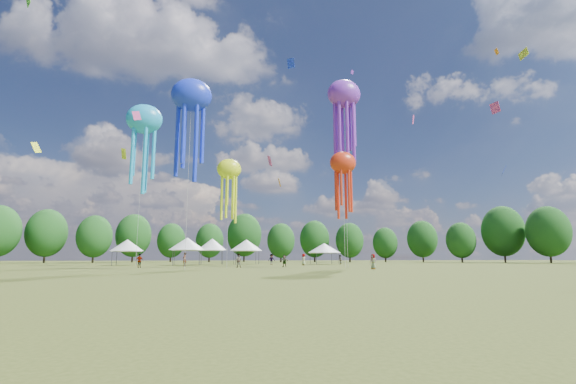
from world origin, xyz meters
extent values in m
plane|color=#384416|center=(0.00, 0.00, 0.00)|extent=(300.00, 300.00, 0.00)
imported|color=gray|center=(-2.44, 35.03, 0.82)|extent=(0.90, 0.76, 1.65)
imported|color=gray|center=(9.04, 48.56, 0.88)|extent=(0.83, 1.01, 1.77)
imported|color=gray|center=(16.98, 53.95, 0.81)|extent=(0.72, 0.87, 1.62)
imported|color=gray|center=(4.40, 51.40, 0.88)|extent=(1.15, 0.68, 1.76)
imported|color=gray|center=(-14.03, 37.78, 0.81)|extent=(1.03, 0.81, 1.63)
imported|color=gray|center=(3.87, 38.39, 0.76)|extent=(1.41, 1.19, 1.53)
imported|color=gray|center=(-9.03, 44.42, 0.94)|extent=(0.64, 0.80, 1.89)
imported|color=gray|center=(10.85, 26.13, 0.78)|extent=(0.85, 0.91, 1.56)
cylinder|color=#47474C|center=(-19.61, 50.14, 1.03)|extent=(0.08, 0.08, 2.06)
cylinder|color=#47474C|center=(-19.61, 53.58, 1.03)|extent=(0.08, 0.08, 2.06)
cylinder|color=#47474C|center=(-16.17, 50.14, 1.03)|extent=(0.08, 0.08, 2.06)
cylinder|color=#47474C|center=(-16.17, 53.58, 1.03)|extent=(0.08, 0.08, 2.06)
cube|color=silver|center=(-17.89, 51.86, 2.11)|extent=(3.84, 3.84, 0.10)
cone|color=silver|center=(-17.89, 51.86, 3.04)|extent=(4.99, 4.99, 1.76)
cylinder|color=#47474C|center=(-10.98, 49.83, 1.13)|extent=(0.08, 0.08, 2.26)
cylinder|color=#47474C|center=(-10.98, 53.76, 1.13)|extent=(0.08, 0.08, 2.26)
cylinder|color=#47474C|center=(-7.05, 49.83, 1.13)|extent=(0.08, 0.08, 2.26)
cylinder|color=#47474C|center=(-7.05, 53.76, 1.13)|extent=(0.08, 0.08, 2.26)
cube|color=silver|center=(-9.02, 51.79, 2.31)|extent=(4.33, 4.33, 0.10)
cone|color=silver|center=(-9.02, 51.79, 3.33)|extent=(5.63, 5.63, 1.94)
cylinder|color=#47474C|center=(-6.75, 55.58, 1.17)|extent=(0.08, 0.08, 2.33)
cylinder|color=#47474C|center=(-6.75, 59.08, 1.17)|extent=(0.08, 0.08, 2.33)
cylinder|color=#47474C|center=(-3.25, 55.58, 1.17)|extent=(0.08, 0.08, 2.33)
cylinder|color=#47474C|center=(-3.25, 59.08, 1.17)|extent=(0.08, 0.08, 2.33)
cube|color=silver|center=(-5.00, 57.33, 2.38)|extent=(3.90, 3.90, 0.10)
cone|color=silver|center=(-5.00, 57.33, 3.43)|extent=(5.07, 5.07, 2.00)
cylinder|color=#47474C|center=(-0.93, 56.91, 1.16)|extent=(0.08, 0.08, 2.31)
cylinder|color=#47474C|center=(-0.93, 60.94, 1.16)|extent=(0.08, 0.08, 2.31)
cylinder|color=#47474C|center=(3.10, 56.91, 1.16)|extent=(0.08, 0.08, 2.31)
cylinder|color=#47474C|center=(3.10, 60.94, 1.16)|extent=(0.08, 0.08, 2.31)
cube|color=silver|center=(1.08, 58.93, 2.36)|extent=(4.43, 4.43, 0.10)
cone|color=silver|center=(1.08, 58.93, 3.40)|extent=(5.76, 5.76, 1.98)
cylinder|color=#47474C|center=(12.56, 53.47, 0.97)|extent=(0.08, 0.08, 1.94)
cylinder|color=#47474C|center=(12.56, 57.54, 0.97)|extent=(0.08, 0.08, 1.94)
cylinder|color=#47474C|center=(16.63, 53.47, 0.97)|extent=(0.08, 0.08, 1.94)
cylinder|color=#47474C|center=(16.63, 57.54, 0.97)|extent=(0.08, 0.08, 1.94)
cube|color=silver|center=(14.60, 55.50, 1.99)|extent=(4.47, 4.47, 0.10)
cone|color=silver|center=(14.60, 55.50, 2.88)|extent=(5.81, 5.81, 1.67)
ellipsoid|color=#1931E5|center=(-8.36, 27.54, 18.03)|extent=(4.21, 2.94, 3.58)
cylinder|color=beige|center=(-8.36, 27.54, 9.02)|extent=(0.03, 0.03, 18.03)
ellipsoid|color=purple|center=(10.60, 32.95, 22.12)|extent=(4.38, 3.07, 3.72)
cylinder|color=beige|center=(10.60, 32.95, 11.06)|extent=(0.03, 0.03, 22.12)
ellipsoid|color=red|center=(9.17, 29.98, 12.21)|extent=(3.14, 2.20, 2.67)
cylinder|color=beige|center=(9.17, 29.98, 6.11)|extent=(0.03, 0.03, 12.21)
ellipsoid|color=#1BA7E8|center=(-15.53, 45.20, 21.02)|extent=(5.10, 3.57, 4.33)
cylinder|color=beige|center=(-15.53, 45.20, 10.51)|extent=(0.03, 0.03, 21.02)
ellipsoid|color=#E7FF1A|center=(-3.96, 32.49, 11.38)|extent=(2.82, 1.97, 2.39)
cylinder|color=beige|center=(-3.96, 32.49, 5.69)|extent=(0.03, 0.03, 11.38)
cube|color=#E3428E|center=(6.18, 64.62, 20.53)|extent=(1.01, 2.37, 2.43)
cube|color=purple|center=(20.04, 53.57, 35.87)|extent=(0.73, 0.40, 0.86)
cube|color=orange|center=(4.89, 47.40, 12.86)|extent=(0.47, 1.31, 1.51)
cube|color=#E7FF1A|center=(30.40, 24.41, 25.44)|extent=(0.85, 1.76, 1.76)
cube|color=#E3428E|center=(30.26, 29.64, 20.58)|extent=(0.78, 1.13, 1.61)
cube|color=#E7FF1A|center=(-20.72, 59.50, 19.22)|extent=(1.07, 1.78, 2.13)
cube|color=#55CF22|center=(-23.67, 25.34, 25.26)|extent=(0.79, 0.91, 1.29)
cube|color=#1931E5|center=(8.48, 55.16, 37.21)|extent=(1.48, 1.29, 1.71)
cube|color=#E3428E|center=(33.82, 56.30, 28.45)|extent=(0.97, 1.59, 2.07)
cube|color=red|center=(19.11, 63.42, 20.23)|extent=(0.41, 1.28, 1.55)
cube|color=orange|center=(26.11, 23.76, 24.90)|extent=(0.35, 0.60, 0.70)
cube|color=#E7FF1A|center=(-36.82, 65.09, 20.96)|extent=(1.41, 1.72, 2.33)
cube|color=#55CF22|center=(-2.45, 50.40, 16.29)|extent=(0.91, 0.95, 1.42)
cube|color=#1931E5|center=(35.83, 35.52, 13.67)|extent=(1.20, 0.99, 1.46)
cube|color=#E3428E|center=(-14.70, 33.68, 17.51)|extent=(1.08, 0.36, 1.29)
cylinder|color=#38281C|center=(-40.68, 85.49, 1.71)|extent=(0.44, 0.44, 3.41)
ellipsoid|color=#1B4A18|center=(-40.68, 85.49, 6.61)|extent=(8.53, 8.53, 10.66)
cylinder|color=#38281C|center=(-30.60, 85.02, 1.53)|extent=(0.44, 0.44, 3.07)
ellipsoid|color=#1B4A18|center=(-30.60, 85.02, 5.94)|extent=(7.66, 7.66, 9.58)
cylinder|color=#38281C|center=(-23.51, 93.33, 1.72)|extent=(0.44, 0.44, 3.43)
ellipsoid|color=#1B4A18|center=(-23.51, 93.33, 6.65)|extent=(8.58, 8.58, 10.73)
cylinder|color=#38281C|center=(-14.76, 98.96, 1.47)|extent=(0.44, 0.44, 2.95)
ellipsoid|color=#1B4A18|center=(-14.76, 98.96, 5.71)|extent=(7.37, 7.37, 9.21)
cylinder|color=#38281C|center=(-4.70, 95.06, 1.45)|extent=(0.44, 0.44, 2.89)
ellipsoid|color=#1B4A18|center=(-4.70, 95.06, 5.61)|extent=(7.23, 7.23, 9.04)
cylinder|color=#38281C|center=(4.91, 99.49, 1.92)|extent=(0.44, 0.44, 3.84)
ellipsoid|color=#1B4A18|center=(4.91, 99.49, 7.44)|extent=(9.60, 9.60, 11.99)
cylinder|color=#38281C|center=(13.19, 88.44, 1.42)|extent=(0.44, 0.44, 2.84)
ellipsoid|color=#1B4A18|center=(13.19, 88.44, 5.51)|extent=(7.11, 7.11, 8.89)
cylinder|color=#38281C|center=(22.93, 91.04, 1.58)|extent=(0.44, 0.44, 3.16)
ellipsoid|color=#1B4A18|center=(22.93, 91.04, 6.13)|extent=(7.91, 7.91, 9.88)
cylinder|color=#38281C|center=(30.69, 85.29, 1.44)|extent=(0.44, 0.44, 2.88)
ellipsoid|color=#1B4A18|center=(30.69, 85.29, 5.59)|extent=(7.21, 7.21, 9.01)
cylinder|color=#38281C|center=(41.52, 87.24, 1.31)|extent=(0.44, 0.44, 2.63)
ellipsoid|color=#1B4A18|center=(41.52, 87.24, 5.09)|extent=(6.57, 6.57, 8.22)
cylinder|color=#38281C|center=(50.52, 83.73, 1.56)|extent=(0.44, 0.44, 3.13)
ellipsoid|color=#1B4A18|center=(50.52, 83.73, 6.06)|extent=(7.81, 7.81, 9.77)
cylinder|color=#38281C|center=(53.64, 71.81, 1.36)|extent=(0.44, 0.44, 2.72)
ellipsoid|color=#1B4A18|center=(53.64, 71.81, 5.27)|extent=(6.80, 6.80, 8.50)
cylinder|color=#38281C|center=(62.96, 68.92, 1.90)|extent=(0.44, 0.44, 3.81)
ellipsoid|color=#1B4A18|center=(62.96, 68.92, 7.38)|extent=(9.52, 9.52, 11.90)
cylinder|color=#38281C|center=(66.57, 59.80, 1.76)|extent=(0.44, 0.44, 3.51)
ellipsoid|color=#1B4A18|center=(66.57, 59.80, 6.80)|extent=(8.78, 8.78, 10.97)
camera|label=1|loc=(-6.83, -13.82, 1.20)|focal=25.12mm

